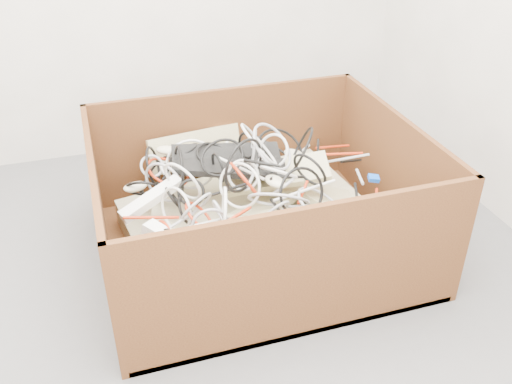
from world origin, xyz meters
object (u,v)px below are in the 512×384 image
object	(u,v)px
vga_plug	(374,178)
power_strip_left	(151,198)
cardboard_box	(253,226)
power_strip_right	(178,244)

from	to	relation	value
vga_plug	power_strip_left	bearing A→B (deg)	-171.88
vga_plug	cardboard_box	bearing A→B (deg)	-178.16
power_strip_right	vga_plug	bearing A→B (deg)	61.03
cardboard_box	vga_plug	distance (m)	0.56
cardboard_box	power_strip_right	bearing A→B (deg)	-140.61
cardboard_box	power_strip_left	bearing A→B (deg)	179.13
cardboard_box	vga_plug	bearing A→B (deg)	-14.71
vga_plug	power_strip_right	bearing A→B (deg)	-151.80
power_strip_left	vga_plug	distance (m)	0.93
power_strip_left	power_strip_right	distance (m)	0.32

